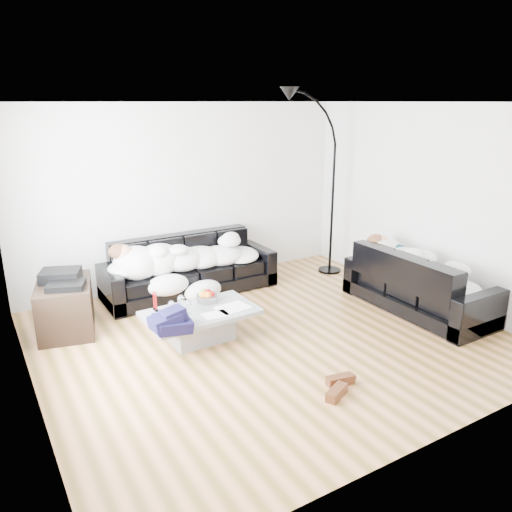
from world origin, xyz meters
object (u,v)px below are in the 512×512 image
sleeper_back (190,251)px  coffee_table (201,325)px  floor_lamp (333,195)px  av_cabinet (66,307)px  stereo (62,278)px  wine_glass_c (188,307)px  sofa_back (190,266)px  candle_left (156,302)px  shoes (338,386)px  candle_right (154,301)px  fruit_bowl (207,296)px  wine_glass_b (172,309)px  wine_glass_a (181,303)px  sofa_right (419,281)px  sleeper_right (421,264)px

sleeper_back → coffee_table: (-0.50, -1.39, -0.44)m
sleeper_back → floor_lamp: bearing=-6.0°
av_cabinet → stereo: stereo is taller
wine_glass_c → sofa_back: bearing=66.0°
wine_glass_c → candle_left: size_ratio=0.71×
candle_left → shoes: (1.09, -1.85, -0.42)m
candle_right → floor_lamp: (3.22, 0.86, 0.76)m
sofa_back → shoes: (0.16, -3.06, -0.34)m
fruit_bowl → wine_glass_b: bearing=-159.0°
wine_glass_a → sleeper_back: bearing=62.1°
candle_left → shoes: 2.19m
sofa_back → stereo: (-1.75, -0.40, 0.27)m
wine_glass_a → coffee_table: bearing=-26.2°
wine_glass_c → av_cabinet: bearing=136.5°
coffee_table → shoes: (0.66, -1.62, -0.13)m
sofa_right → candle_left: (-3.21, 0.89, 0.08)m
sleeper_back → floor_lamp: size_ratio=0.83×
sofa_back → fruit_bowl: size_ratio=9.94×
sofa_right → wine_glass_a: 3.06m
shoes → candle_left: bearing=107.3°
wine_glass_b → av_cabinet: (-0.92, 1.04, -0.16)m
sleeper_right → wine_glass_c: (-2.92, 0.64, -0.18)m
sofa_back → av_cabinet: size_ratio=2.77×
sleeper_back → sleeper_right: (2.28, -2.04, 0.00)m
sleeper_back → wine_glass_c: bearing=-114.8°
candle_right → shoes: bearing=-60.2°
fruit_bowl → floor_lamp: size_ratio=0.10×
sofa_right → candle_right: 3.35m
sleeper_back → coffee_table: bearing=-109.6°
fruit_bowl → wine_glass_c: size_ratio=1.52×
wine_glass_a → stereo: (-1.07, 0.95, 0.21)m
wine_glass_b → stereo: stereo is taller
wine_glass_b → candle_right: 0.30m
sofa_right → sleeper_back: 3.07m
sleeper_back → candle_right: (-0.93, -1.10, -0.15)m
av_cabinet → stereo: 0.36m
sofa_back → wine_glass_c: size_ratio=15.08×
candle_right → wine_glass_c: bearing=-46.7°
wine_glass_c → shoes: size_ratio=0.35×
wine_glass_a → stereo: stereo is taller
sleeper_right → av_cabinet: sleeper_right is taller
coffee_table → wine_glass_c: (-0.15, -0.01, 0.26)m
shoes → stereo: 3.34m
candle_left → coffee_table: bearing=-28.9°
candle_right → shoes: (1.09, -1.91, -0.42)m
sleeper_right → floor_lamp: 1.90m
sleeper_back → av_cabinet: (-1.75, -0.35, -0.32)m
sofa_right → av_cabinet: sofa_right is taller
candle_right → stereo: (-0.82, 0.75, 0.19)m
candle_right → sofa_back: bearing=51.0°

